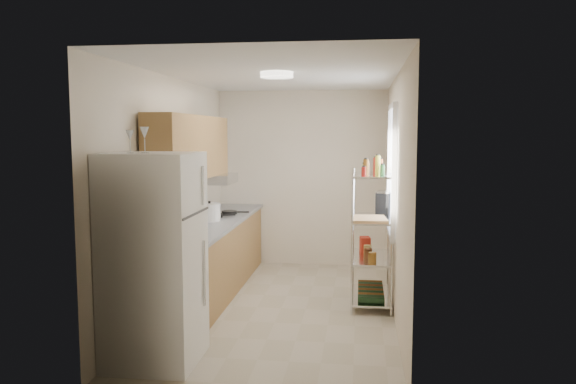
{
  "coord_description": "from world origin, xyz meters",
  "views": [
    {
      "loc": [
        0.87,
        -6.11,
        1.97
      ],
      "look_at": [
        0.05,
        0.25,
        1.3
      ],
      "focal_mm": 35.0,
      "sensor_mm": 36.0,
      "label": 1
    }
  ],
  "objects_px": {
    "refrigerator": "(154,259)",
    "espresso_machine": "(384,202)",
    "cutting_board": "(369,219)",
    "rice_cooker": "(210,212)",
    "frying_pan_large": "(213,216)"
  },
  "relations": [
    {
      "from": "refrigerator",
      "to": "cutting_board",
      "type": "relative_size",
      "value": 3.75
    },
    {
      "from": "refrigerator",
      "to": "cutting_board",
      "type": "xyz_separation_m",
      "value": [
        1.84,
        1.67,
        0.12
      ]
    },
    {
      "from": "refrigerator",
      "to": "espresso_machine",
      "type": "bearing_deg",
      "value": 47.72
    },
    {
      "from": "refrigerator",
      "to": "espresso_machine",
      "type": "height_order",
      "value": "refrigerator"
    },
    {
      "from": "refrigerator",
      "to": "cutting_board",
      "type": "height_order",
      "value": "refrigerator"
    },
    {
      "from": "refrigerator",
      "to": "rice_cooker",
      "type": "xyz_separation_m",
      "value": [
        -0.09,
        2.11,
        0.1
      ]
    },
    {
      "from": "rice_cooker",
      "to": "frying_pan_large",
      "type": "xyz_separation_m",
      "value": [
        -0.04,
        0.3,
        -0.09
      ]
    },
    {
      "from": "refrigerator",
      "to": "frying_pan_large",
      "type": "bearing_deg",
      "value": 93.09
    },
    {
      "from": "rice_cooker",
      "to": "espresso_machine",
      "type": "relative_size",
      "value": 0.98
    },
    {
      "from": "refrigerator",
      "to": "frying_pan_large",
      "type": "height_order",
      "value": "refrigerator"
    },
    {
      "from": "rice_cooker",
      "to": "cutting_board",
      "type": "relative_size",
      "value": 0.56
    },
    {
      "from": "refrigerator",
      "to": "cutting_board",
      "type": "bearing_deg",
      "value": 42.2
    },
    {
      "from": "refrigerator",
      "to": "rice_cooker",
      "type": "height_order",
      "value": "refrigerator"
    },
    {
      "from": "refrigerator",
      "to": "espresso_machine",
      "type": "xyz_separation_m",
      "value": [
        2.02,
        2.22,
        0.24
      ]
    },
    {
      "from": "refrigerator",
      "to": "frying_pan_large",
      "type": "distance_m",
      "value": 2.41
    }
  ]
}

